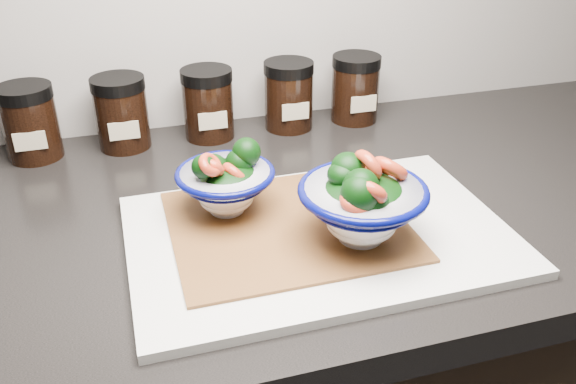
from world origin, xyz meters
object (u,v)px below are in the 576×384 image
object	(u,v)px
spice_jar_a	(30,122)
spice_jar_e	(355,88)
bowl_right	(362,203)
bowl_left	(226,182)
spice_jar_b	(121,113)
cutting_board	(319,235)
spice_jar_c	(208,104)
spice_jar_d	(289,95)

from	to	relation	value
spice_jar_a	spice_jar_e	size ratio (longest dim) A/B	1.00
bowl_right	spice_jar_a	bearing A→B (deg)	135.29
bowl_right	spice_jar_a	size ratio (longest dim) A/B	1.31
bowl_left	spice_jar_b	world-z (taller)	spice_jar_b
cutting_board	spice_jar_c	size ratio (longest dim) A/B	3.98
spice_jar_d	spice_jar_e	xyz separation A→B (m)	(0.12, 0.00, 0.00)
bowl_right	spice_jar_b	size ratio (longest dim) A/B	1.31
cutting_board	spice_jar_d	distance (m)	0.35
cutting_board	spice_jar_c	distance (m)	0.35
spice_jar_b	spice_jar_a	bearing A→B (deg)	180.00
bowl_left	spice_jar_d	bearing A→B (deg)	58.95
bowl_right	cutting_board	bearing A→B (deg)	137.56
cutting_board	spice_jar_b	bearing A→B (deg)	121.35
spice_jar_c	spice_jar_e	bearing A→B (deg)	0.00
bowl_right	spice_jar_c	xyz separation A→B (m)	(-0.11, 0.37, -0.01)
spice_jar_a	spice_jar_d	world-z (taller)	same
cutting_board	spice_jar_b	xyz separation A→B (m)	(-0.21, 0.34, 0.05)
cutting_board	spice_jar_d	xyz separation A→B (m)	(0.06, 0.34, 0.05)
bowl_right	bowl_left	bearing A→B (deg)	141.43
spice_jar_c	spice_jar_b	bearing A→B (deg)	180.00
spice_jar_a	spice_jar_d	size ratio (longest dim) A/B	1.00
cutting_board	bowl_left	world-z (taller)	bowl_left
cutting_board	spice_jar_c	xyz separation A→B (m)	(-0.07, 0.34, 0.05)
spice_jar_c	spice_jar_d	distance (m)	0.13
bowl_right	spice_jar_c	bearing A→B (deg)	106.32
bowl_left	spice_jar_e	size ratio (longest dim) A/B	1.09
spice_jar_d	bowl_left	bearing A→B (deg)	-121.05
spice_jar_a	bowl_left	bearing A→B (deg)	-47.65
bowl_left	bowl_right	distance (m)	0.17
spice_jar_e	spice_jar_b	bearing A→B (deg)	180.00
spice_jar_c	spice_jar_e	distance (m)	0.25
cutting_board	bowl_left	xyz separation A→B (m)	(-0.10, 0.07, 0.05)
spice_jar_a	spice_jar_e	bearing A→B (deg)	0.00
spice_jar_d	spice_jar_e	bearing A→B (deg)	0.00
spice_jar_e	spice_jar_d	bearing A→B (deg)	180.00
spice_jar_d	bowl_right	bearing A→B (deg)	-93.89
bowl_right	spice_jar_c	world-z (taller)	bowl_right
bowl_right	spice_jar_e	xyz separation A→B (m)	(0.14, 0.37, -0.01)
spice_jar_e	cutting_board	bearing A→B (deg)	-118.21
spice_jar_a	spice_jar_c	bearing A→B (deg)	0.00
spice_jar_b	spice_jar_e	distance (m)	0.39
spice_jar_e	bowl_left	bearing A→B (deg)	-136.32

